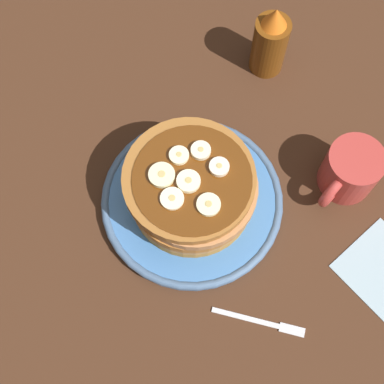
# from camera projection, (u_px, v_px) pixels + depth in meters

# --- Properties ---
(ground_plane) EXTENTS (1.40, 1.40, 0.03)m
(ground_plane) POSITION_uv_depth(u_px,v_px,m) (192.00, 207.00, 0.83)
(ground_plane) COLOR #422616
(plate) EXTENTS (0.27, 0.27, 0.02)m
(plate) POSITION_uv_depth(u_px,v_px,m) (192.00, 201.00, 0.80)
(plate) COLOR #3F72B2
(plate) RESTS_ON ground_plane
(pancake_stack) EXTENTS (0.19, 0.19, 0.08)m
(pancake_stack) POSITION_uv_depth(u_px,v_px,m) (192.00, 189.00, 0.76)
(pancake_stack) COLOR #B57A34
(pancake_stack) RESTS_ON plate
(banana_slice_0) EXTENTS (0.03, 0.03, 0.01)m
(banana_slice_0) POSITION_uv_depth(u_px,v_px,m) (188.00, 181.00, 0.72)
(banana_slice_0) COLOR #FEF3C0
(banana_slice_0) RESTS_ON pancake_stack
(banana_slice_1) EXTENTS (0.03, 0.03, 0.01)m
(banana_slice_1) POSITION_uv_depth(u_px,v_px,m) (219.00, 167.00, 0.73)
(banana_slice_1) COLOR #F7E7C6
(banana_slice_1) RESTS_ON pancake_stack
(banana_slice_2) EXTENTS (0.04, 0.04, 0.01)m
(banana_slice_2) POSITION_uv_depth(u_px,v_px,m) (162.00, 175.00, 0.72)
(banana_slice_2) COLOR beige
(banana_slice_2) RESTS_ON pancake_stack
(banana_slice_3) EXTENTS (0.03, 0.03, 0.01)m
(banana_slice_3) POSITION_uv_depth(u_px,v_px,m) (201.00, 151.00, 0.74)
(banana_slice_3) COLOR #F1E5C0
(banana_slice_3) RESTS_ON pancake_stack
(banana_slice_4) EXTENTS (0.03, 0.03, 0.01)m
(banana_slice_4) POSITION_uv_depth(u_px,v_px,m) (170.00, 197.00, 0.71)
(banana_slice_4) COLOR #FEECC1
(banana_slice_4) RESTS_ON pancake_stack
(banana_slice_5) EXTENTS (0.03, 0.03, 0.01)m
(banana_slice_5) POSITION_uv_depth(u_px,v_px,m) (209.00, 205.00, 0.71)
(banana_slice_5) COLOR #EFEEB9
(banana_slice_5) RESTS_ON pancake_stack
(banana_slice_6) EXTENTS (0.03, 0.03, 0.01)m
(banana_slice_6) POSITION_uv_depth(u_px,v_px,m) (179.00, 156.00, 0.73)
(banana_slice_6) COLOR #FDF1BD
(banana_slice_6) RESTS_ON pancake_stack
(coffee_mug) EXTENTS (0.11, 0.08, 0.08)m
(coffee_mug) POSITION_uv_depth(u_px,v_px,m) (349.00, 171.00, 0.79)
(coffee_mug) COLOR #B23833
(coffee_mug) RESTS_ON ground_plane
(napkin) EXTENTS (0.12, 0.12, 0.00)m
(napkin) POSITION_uv_depth(u_px,v_px,m) (384.00, 269.00, 0.77)
(napkin) COLOR #99B2BF
(napkin) RESTS_ON ground_plane
(fork) EXTENTS (0.07, 0.12, 0.01)m
(fork) POSITION_uv_depth(u_px,v_px,m) (264.00, 323.00, 0.75)
(fork) COLOR silver
(fork) RESTS_ON ground_plane
(syrup_bottle) EXTENTS (0.06, 0.06, 0.13)m
(syrup_bottle) POSITION_uv_depth(u_px,v_px,m) (270.00, 42.00, 0.85)
(syrup_bottle) COLOR brown
(syrup_bottle) RESTS_ON ground_plane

